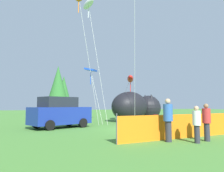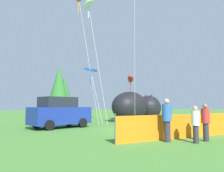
# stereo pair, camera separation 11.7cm
# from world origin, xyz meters

# --- Properties ---
(ground_plane) EXTENTS (120.00, 120.00, 0.00)m
(ground_plane) POSITION_xyz_m (0.00, 0.00, 0.00)
(ground_plane) COLOR #477F33
(parked_car) EXTENTS (4.60, 3.37, 2.18)m
(parked_car) POSITION_xyz_m (-4.72, 2.82, 1.07)
(parked_car) COLOR navy
(parked_car) RESTS_ON ground
(folding_chair) EXTENTS (0.62, 0.62, 0.94)m
(folding_chair) POSITION_xyz_m (1.92, 0.67, 0.55)
(folding_chair) COLOR maroon
(folding_chair) RESTS_ON ground
(inflatable_cat) EXTENTS (6.40, 4.47, 2.91)m
(inflatable_cat) POSITION_xyz_m (3.23, 6.64, 1.34)
(inflatable_cat) COLOR black
(inflatable_cat) RESTS_ON ground
(safety_fence) EXTENTS (7.38, 0.93, 1.27)m
(safety_fence) POSITION_xyz_m (0.32, -4.13, 0.58)
(safety_fence) COLOR orange
(safety_fence) RESTS_ON ground
(spectator_in_black_shirt) EXTENTS (0.34, 0.34, 1.58)m
(spectator_in_black_shirt) POSITION_xyz_m (-0.03, -5.49, 0.86)
(spectator_in_black_shirt) COLOR #2D2D38
(spectator_in_black_shirt) RESTS_ON ground
(spectator_in_grey_shirt) EXTENTS (0.41, 0.41, 1.90)m
(spectator_in_grey_shirt) POSITION_xyz_m (-0.97, -4.78, 1.04)
(spectator_in_grey_shirt) COLOR #2D2D38
(spectator_in_grey_shirt) RESTS_ON ground
(spectator_in_red_shirt) EXTENTS (0.37, 0.37, 1.68)m
(spectator_in_red_shirt) POSITION_xyz_m (0.76, -5.24, 0.92)
(spectator_in_red_shirt) COLOR #2D2D38
(spectator_in_red_shirt) RESTS_ON ground
(kite_red_lizard) EXTENTS (2.50, 2.97, 4.67)m
(kite_red_lizard) POSITION_xyz_m (2.77, 6.92, 4.25)
(kite_red_lizard) COLOR silver
(kite_red_lizard) RESTS_ON ground
(kite_white_ghost) EXTENTS (1.77, 2.96, 11.33)m
(kite_white_ghost) POSITION_xyz_m (-1.95, 5.82, 10.83)
(kite_white_ghost) COLOR silver
(kite_white_ghost) RESTS_ON ground
(kite_blue_box) EXTENTS (1.43, 1.78, 4.91)m
(kite_blue_box) POSITION_xyz_m (-1.77, 5.49, 4.65)
(kite_blue_box) COLOR silver
(kite_blue_box) RESTS_ON ground
(horizon_tree_east) EXTENTS (3.85, 3.85, 9.19)m
(horizon_tree_east) POSITION_xyz_m (-1.72, 30.01, 5.64)
(horizon_tree_east) COLOR brown
(horizon_tree_east) RESTS_ON ground
(horizon_tree_west) EXTENTS (3.16, 3.16, 7.55)m
(horizon_tree_west) POSITION_xyz_m (-0.34, 32.06, 4.64)
(horizon_tree_west) COLOR brown
(horizon_tree_west) RESTS_ON ground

